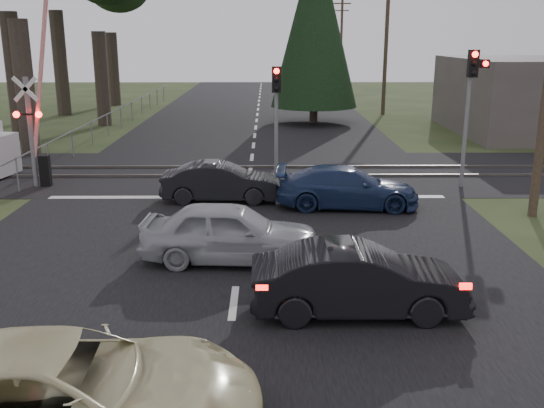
{
  "coord_description": "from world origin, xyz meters",
  "views": [
    {
      "loc": [
        0.68,
        -11.08,
        5.12
      ],
      "look_at": [
        0.78,
        2.69,
        1.3
      ],
      "focal_mm": 40.0,
      "sensor_mm": 36.0,
      "label": 1
    }
  ],
  "objects_px": {
    "traffic_signal_center": "(276,104)",
    "blue_sedan": "(347,187)",
    "utility_pole_far": "(341,40)",
    "silver_car": "(230,233)",
    "cream_coupe": "(61,395)",
    "crossing_signal": "(37,128)",
    "utility_pole_mid": "(386,42)",
    "traffic_signal_right": "(471,92)",
    "dark_car_far": "(221,182)",
    "dark_hatchback": "(358,281)"
  },
  "relations": [
    {
      "from": "crossing_signal",
      "to": "traffic_signal_right",
      "type": "relative_size",
      "value": 1.48
    },
    {
      "from": "dark_hatchback",
      "to": "dark_car_far",
      "type": "bearing_deg",
      "value": 20.75
    },
    {
      "from": "traffic_signal_right",
      "to": "utility_pole_far",
      "type": "xyz_separation_m",
      "value": [
        0.95,
        45.53,
        1.41
      ]
    },
    {
      "from": "cream_coupe",
      "to": "dark_car_far",
      "type": "xyz_separation_m",
      "value": [
        1.15,
        12.05,
        -0.1
      ]
    },
    {
      "from": "dark_car_far",
      "to": "silver_car",
      "type": "bearing_deg",
      "value": -172.67
    },
    {
      "from": "silver_car",
      "to": "dark_car_far",
      "type": "xyz_separation_m",
      "value": [
        -0.61,
        5.41,
        -0.09
      ]
    },
    {
      "from": "traffic_signal_right",
      "to": "crossing_signal",
      "type": "bearing_deg",
      "value": 178.79
    },
    {
      "from": "traffic_signal_right",
      "to": "traffic_signal_center",
      "type": "distance_m",
      "value": 6.68
    },
    {
      "from": "utility_pole_mid",
      "to": "dark_car_far",
      "type": "bearing_deg",
      "value": -112.72
    },
    {
      "from": "dark_hatchback",
      "to": "silver_car",
      "type": "bearing_deg",
      "value": 42.15
    },
    {
      "from": "cream_coupe",
      "to": "utility_pole_mid",
      "type": "bearing_deg",
      "value": -19.46
    },
    {
      "from": "utility_pole_far",
      "to": "utility_pole_mid",
      "type": "bearing_deg",
      "value": -90.0
    },
    {
      "from": "traffic_signal_right",
      "to": "traffic_signal_center",
      "type": "height_order",
      "value": "traffic_signal_right"
    },
    {
      "from": "utility_pole_far",
      "to": "silver_car",
      "type": "height_order",
      "value": "utility_pole_far"
    },
    {
      "from": "utility_pole_far",
      "to": "cream_coupe",
      "type": "bearing_deg",
      "value": -100.0
    },
    {
      "from": "dark_hatchback",
      "to": "dark_car_far",
      "type": "height_order",
      "value": "dark_hatchback"
    },
    {
      "from": "crossing_signal",
      "to": "utility_pole_mid",
      "type": "distance_m",
      "value": 25.78
    },
    {
      "from": "utility_pole_mid",
      "to": "traffic_signal_right",
      "type": "bearing_deg",
      "value": -92.66
    },
    {
      "from": "dark_car_far",
      "to": "traffic_signal_right",
      "type": "bearing_deg",
      "value": -77.51
    },
    {
      "from": "utility_pole_far",
      "to": "blue_sedan",
      "type": "distance_m",
      "value": 48.47
    },
    {
      "from": "utility_pole_far",
      "to": "dark_car_far",
      "type": "distance_m",
      "value": 48.33
    },
    {
      "from": "cream_coupe",
      "to": "dark_hatchback",
      "type": "distance_m",
      "value": 5.79
    },
    {
      "from": "crossing_signal",
      "to": "utility_pole_mid",
      "type": "bearing_deg",
      "value": 52.03
    },
    {
      "from": "cream_coupe",
      "to": "utility_pole_far",
      "type": "bearing_deg",
      "value": -12.5
    },
    {
      "from": "cream_coupe",
      "to": "silver_car",
      "type": "height_order",
      "value": "cream_coupe"
    },
    {
      "from": "crossing_signal",
      "to": "dark_hatchback",
      "type": "distance_m",
      "value": 14.15
    },
    {
      "from": "traffic_signal_center",
      "to": "cream_coupe",
      "type": "xyz_separation_m",
      "value": [
        -2.96,
        -14.97,
        -2.09
      ]
    },
    {
      "from": "dark_car_far",
      "to": "utility_pole_far",
      "type": "bearing_deg",
      "value": -10.28
    },
    {
      "from": "cream_coupe",
      "to": "silver_car",
      "type": "distance_m",
      "value": 6.87
    },
    {
      "from": "blue_sedan",
      "to": "dark_car_far",
      "type": "xyz_separation_m",
      "value": [
        -3.94,
        0.76,
        -0.01
      ]
    },
    {
      "from": "utility_pole_mid",
      "to": "cream_coupe",
      "type": "bearing_deg",
      "value": -106.96
    },
    {
      "from": "silver_car",
      "to": "blue_sedan",
      "type": "bearing_deg",
      "value": -31.51
    },
    {
      "from": "traffic_signal_right",
      "to": "utility_pole_far",
      "type": "height_order",
      "value": "utility_pole_far"
    },
    {
      "from": "silver_car",
      "to": "cream_coupe",
      "type": "bearing_deg",
      "value": 169.2
    },
    {
      "from": "traffic_signal_right",
      "to": "dark_car_far",
      "type": "distance_m",
      "value": 8.95
    },
    {
      "from": "crossing_signal",
      "to": "cream_coupe",
      "type": "relative_size",
      "value": 1.35
    },
    {
      "from": "cream_coupe",
      "to": "crossing_signal",
      "type": "bearing_deg",
      "value": 18.18
    },
    {
      "from": "silver_car",
      "to": "dark_car_far",
      "type": "bearing_deg",
      "value": 10.5
    },
    {
      "from": "silver_car",
      "to": "utility_pole_mid",
      "type": "bearing_deg",
      "value": -13.42
    },
    {
      "from": "crossing_signal",
      "to": "traffic_signal_center",
      "type": "distance_m",
      "value": 8.36
    },
    {
      "from": "utility_pole_far",
      "to": "silver_car",
      "type": "relative_size",
      "value": 2.17
    },
    {
      "from": "traffic_signal_right",
      "to": "silver_car",
      "type": "distance_m",
      "value": 10.85
    },
    {
      "from": "utility_pole_far",
      "to": "silver_car",
      "type": "distance_m",
      "value": 53.52
    },
    {
      "from": "traffic_signal_right",
      "to": "traffic_signal_center",
      "type": "relative_size",
      "value": 1.15
    },
    {
      "from": "traffic_signal_center",
      "to": "utility_pole_far",
      "type": "xyz_separation_m",
      "value": [
        7.5,
        44.32,
        1.92
      ]
    },
    {
      "from": "traffic_signal_center",
      "to": "blue_sedan",
      "type": "height_order",
      "value": "traffic_signal_center"
    },
    {
      "from": "traffic_signal_center",
      "to": "blue_sedan",
      "type": "distance_m",
      "value": 4.77
    },
    {
      "from": "silver_car",
      "to": "utility_pole_far",
      "type": "bearing_deg",
      "value": -5.34
    },
    {
      "from": "blue_sedan",
      "to": "crossing_signal",
      "type": "bearing_deg",
      "value": 78.44
    },
    {
      "from": "cream_coupe",
      "to": "blue_sedan",
      "type": "height_order",
      "value": "cream_coupe"
    }
  ]
}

